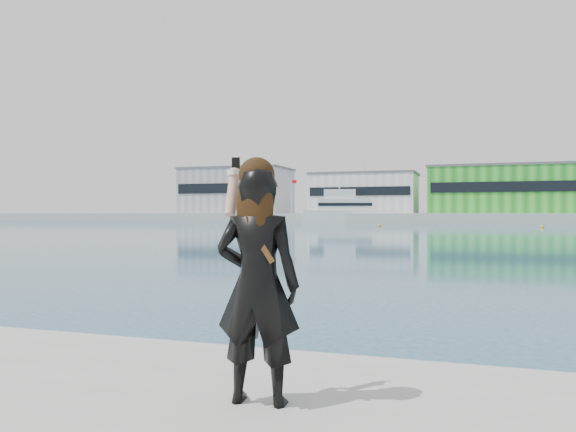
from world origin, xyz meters
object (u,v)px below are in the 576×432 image
Objects in this scene: buoy_near at (542,228)px; woman at (257,278)px; motor_yacht at (347,210)px; buoy_far at (380,226)px.

buoy_near is 0.28× the size of woman.
woman is at bearing -92.78° from motor_yacht.
woman reaches higher than buoy_near.
buoy_far is at bearing 179.07° from buoy_near.
motor_yacht is 11.57× the size of woman.
buoy_near is (34.65, -30.62, -2.61)m from motor_yacht.
buoy_near is 83.47m from woman.
motor_yacht is 46.31m from buoy_near.
woman is at bearing -81.70° from buoy_far.
buoy_near is at bearing -103.13° from woman.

